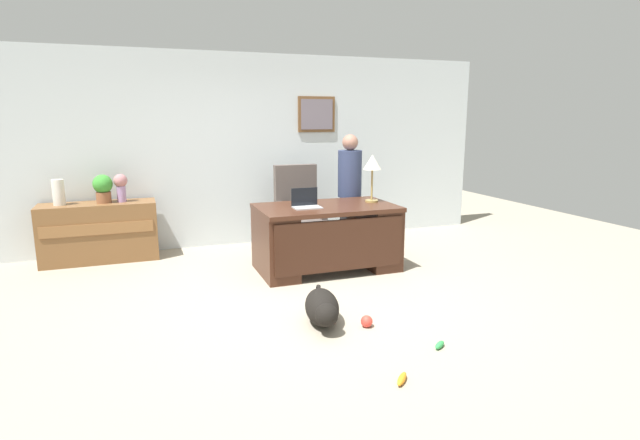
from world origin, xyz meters
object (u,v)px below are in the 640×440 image
object	(u,v)px
credenza	(99,232)
laptop	(306,203)
desk_lamp	(372,165)
dog_toy_ball	(367,321)
desk	(327,236)
dog_toy_bone	(402,379)
person_standing	(350,192)
potted_plant	(103,187)
dog_lying	(322,308)
dog_toy_plush	(440,345)
armchair	(299,213)
vase_empty	(59,192)
vase_with_flowers	(121,185)

from	to	relation	value
credenza	laptop	distance (m)	2.75
desk_lamp	dog_toy_ball	distance (m)	2.35
laptop	credenza	bearing A→B (deg)	149.46
desk	dog_toy_bone	distance (m)	2.74
credenza	person_standing	xyz separation A→B (m)	(3.19, -0.67, 0.44)
person_standing	dog_toy_bone	distance (m)	3.60
desk_lamp	dog_toy_bone	size ratio (longest dim) A/B	3.13
credenza	dog_toy_ball	distance (m)	3.87
laptop	potted_plant	bearing A→B (deg)	148.47
credenza	person_standing	distance (m)	3.29
potted_plant	dog_toy_ball	bearing A→B (deg)	-54.16
dog_lying	desk_lamp	size ratio (longest dim) A/B	1.27
dog_lying	dog_toy_plush	size ratio (longest dim) A/B	5.10
dog_toy_bone	armchair	bearing A→B (deg)	83.26
desk	dog_lying	xyz separation A→B (m)	(-0.63, -1.53, -0.27)
vase_empty	dog_toy_plush	xyz separation A→B (m)	(3.11, -3.66, -0.89)
dog_lying	dog_toy_bone	distance (m)	1.16
armchair	person_standing	bearing A→B (deg)	-30.66
credenza	vase_with_flowers	bearing A→B (deg)	0.27
dog_toy_bone	dog_toy_plush	distance (m)	0.66
armchair	vase_empty	xyz separation A→B (m)	(-3.00, 0.32, 0.40)
potted_plant	credenza	bearing A→B (deg)	-179.06
credenza	dog_toy_ball	xyz separation A→B (m)	(2.32, -3.09, -0.32)
laptop	dog_toy_bone	bearing A→B (deg)	-94.03
desk_lamp	vase_with_flowers	distance (m)	3.21
dog_toy_plush	vase_empty	bearing A→B (deg)	130.37
desk	laptop	world-z (taller)	laptop
desk_lamp	dog_toy_plush	xyz separation A→B (m)	(-0.53, -2.38, -1.22)
potted_plant	dog_lying	bearing A→B (deg)	-56.98
dog_toy_ball	dog_toy_plush	distance (m)	0.69
person_standing	dog_toy_ball	xyz separation A→B (m)	(-0.87, -2.41, -0.77)
desk	dog_lying	size ratio (longest dim) A/B	2.22
credenza	vase_empty	bearing A→B (deg)	179.81
armchair	laptop	distance (m)	1.14
desk	vase_with_flowers	world-z (taller)	vase_with_flowers
vase_empty	dog_toy_plush	bearing A→B (deg)	-49.63
desk	dog_toy_ball	distance (m)	1.79
armchair	desk_lamp	distance (m)	1.37
laptop	potted_plant	distance (m)	2.63
dog_lying	dog_toy_plush	bearing A→B (deg)	-46.58
desk_lamp	armchair	bearing A→B (deg)	123.61
person_standing	laptop	distance (m)	1.11
desk	person_standing	bearing A→B (deg)	49.43
dog_lying	dog_toy_bone	bearing A→B (deg)	-81.32
dog_toy_ball	person_standing	bearing A→B (deg)	70.16
armchair	person_standing	distance (m)	0.77
laptop	desk_lamp	world-z (taller)	desk_lamp
vase_with_flowers	potted_plant	bearing A→B (deg)	180.00
dog_toy_bone	desk_lamp	bearing A→B (deg)	68.56
potted_plant	dog_toy_ball	size ratio (longest dim) A/B	3.39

